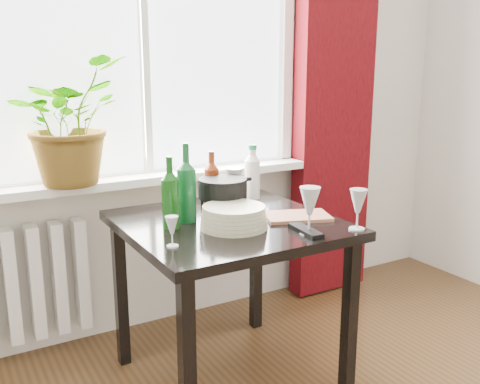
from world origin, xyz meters
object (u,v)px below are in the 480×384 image
potted_plant (68,121)px  fondue_pot (223,197)px  wineglass_back_left (182,194)px  bottle_amber (212,180)px  cutting_board (297,216)px  wineglass_front_left (172,232)px  wineglass_front_right (310,210)px  table (228,241)px  wine_bottle_right (186,182)px  plate_stack (234,217)px  wineglass_back_center (234,187)px  wineglass_far_right (358,209)px  cleaning_bottle (252,172)px  tv_remote (306,231)px  wine_bottle_left (170,192)px

potted_plant → fondue_pot: bearing=-43.2°
wineglass_back_left → bottle_amber: bearing=-1.4°
bottle_amber → cutting_board: 0.41m
wineglass_front_left → potted_plant: bearing=102.4°
potted_plant → wineglass_front_right: size_ratio=3.00×
table → fondue_pot: fondue_pot is taller
wine_bottle_right → plate_stack: 0.25m
wineglass_front_left → fondue_pot: 0.45m
wineglass_front_left → fondue_pot: fondue_pot is taller
wineglass_back_left → plate_stack: 0.31m
wineglass_back_center → wineglass_back_left: wineglass_back_center is taller
table → wineglass_far_right: 0.55m
potted_plant → cleaning_bottle: 0.88m
wine_bottle_right → cleaning_bottle: (0.44, 0.20, -0.04)m
plate_stack → tv_remote: bearing=-44.5°
potted_plant → wine_bottle_right: potted_plant is taller
fondue_pot → wineglass_front_left: bearing=-140.7°
wineglass_back_center → wineglass_front_left: wineglass_back_center is taller
potted_plant → wineglass_back_center: (0.63, -0.40, -0.30)m
wine_bottle_left → wineglass_front_left: bearing=-111.8°
cleaning_bottle → tv_remote: cleaning_bottle is taller
wine_bottle_left → cleaning_bottle: 0.59m
potted_plant → wineglass_front_right: potted_plant is taller
bottle_amber → cleaning_bottle: bearing=18.4°
fondue_pot → table: bearing=-100.4°
wineglass_far_right → potted_plant: bearing=133.3°
potted_plant → wine_bottle_right: bearing=-54.7°
wine_bottle_left → wineglass_far_right: (0.63, -0.39, -0.06)m
cleaning_bottle → wineglass_far_right: bearing=-81.9°
bottle_amber → wineglass_front_left: bearing=-132.8°
wineglass_far_right → wineglass_front_left: bearing=166.4°
bottle_amber → wineglass_back_center: size_ratio=1.44×
potted_plant → table: bearing=-48.4°
potted_plant → fondue_pot: size_ratio=2.38×
wine_bottle_left → wineglass_back_center: bearing=21.6°
wineglass_far_right → plate_stack: 0.49m
potted_plant → cutting_board: 1.10m
tv_remote → wineglass_front_right: bearing=-72.2°
wineglass_far_right → wineglass_front_left: 0.73m
tv_remote → cutting_board: size_ratio=0.67×
bottle_amber → table: bearing=-96.3°
wine_bottle_left → tv_remote: 0.55m
cutting_board → cleaning_bottle: bearing=87.7°
cleaning_bottle → wineglass_front_right: (-0.11, -0.60, -0.04)m
wineglass_far_right → wine_bottle_right: bearing=140.4°
cleaning_bottle → table: bearing=-135.8°
table → wine_bottle_right: wine_bottle_right is taller
wine_bottle_right → bottle_amber: bearing=33.5°
wine_bottle_right → plate_stack: size_ratio=1.22×
wine_bottle_right → wineglass_far_right: wine_bottle_right is taller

